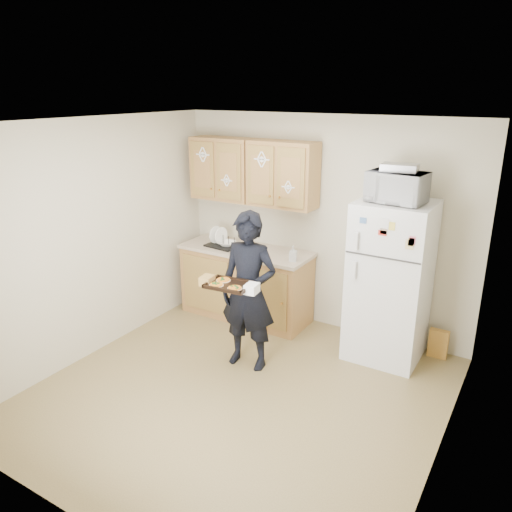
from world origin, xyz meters
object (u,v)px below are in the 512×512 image
Objects in this scene: refrigerator at (390,282)px; baking_tray at (229,285)px; person at (248,292)px; microwave at (397,187)px; dish_rack at (223,240)px.

refrigerator is 4.05× the size of baking_tray.
refrigerator is 1.04× the size of person.
person is (-1.16, -0.92, -0.03)m from refrigerator.
baking_tray is at bearing -101.92° from person.
refrigerator is 1.71m from baking_tray.
dish_rack is at bearing -175.86° from microwave.
refrigerator is at bearing 32.66° from person.
microwave is at bearing 31.21° from person.
baking_tray is 0.77× the size of microwave.
dish_rack is at bearing 120.86° from baking_tray.
person is 3.91× the size of baking_tray.
microwave reaches higher than refrigerator.
dish_rack is at bearing -179.56° from refrigerator.
microwave is 1.36× the size of dish_rack.
baking_tray is (-0.03, -0.30, 0.16)m from person.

